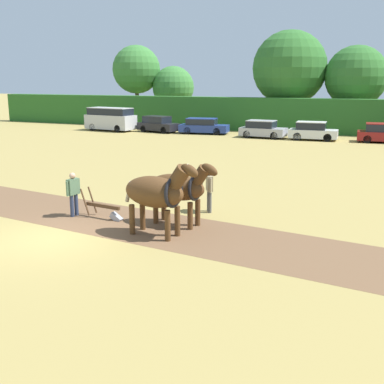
% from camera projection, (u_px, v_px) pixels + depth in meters
% --- Properties ---
extents(ground_plane, '(240.00, 240.00, 0.00)m').
position_uv_depth(ground_plane, '(52.00, 238.00, 15.00)').
color(ground_plane, '#998447').
extents(plowed_furrow_strip, '(33.60, 7.29, 0.01)m').
position_uv_depth(plowed_furrow_strip, '(56.00, 209.00, 18.30)').
color(plowed_furrow_strip, brown).
rests_on(plowed_furrow_strip, ground).
extents(hedgerow, '(65.85, 1.41, 3.16)m').
position_uv_depth(hedgerow, '(287.00, 115.00, 44.64)').
color(hedgerow, '#286023').
rests_on(hedgerow, ground).
extents(tree_far_left, '(5.44, 5.44, 8.66)m').
position_uv_depth(tree_far_left, '(136.00, 70.00, 54.99)').
color(tree_far_left, brown).
rests_on(tree_far_left, ground).
extents(tree_left, '(4.73, 4.73, 6.32)m').
position_uv_depth(tree_left, '(173.00, 87.00, 54.64)').
color(tree_left, '#4C3823').
rests_on(tree_left, ground).
extents(tree_center_left, '(7.22, 7.22, 9.52)m').
position_uv_depth(tree_center_left, '(290.00, 68.00, 46.91)').
color(tree_center_left, brown).
rests_on(tree_center_left, ground).
extents(tree_center, '(5.74, 5.74, 7.95)m').
position_uv_depth(tree_center, '(356.00, 77.00, 44.79)').
color(tree_center, brown).
rests_on(tree_center, ground).
extents(draft_horse_lead_left, '(2.76, 1.26, 2.48)m').
position_uv_depth(draft_horse_lead_left, '(157.00, 192.00, 14.93)').
color(draft_horse_lead_left, '#513319').
rests_on(draft_horse_lead_left, ground).
extents(draft_horse_lead_right, '(2.74, 1.16, 2.29)m').
position_uv_depth(draft_horse_lead_right, '(179.00, 187.00, 16.07)').
color(draft_horse_lead_right, '#513319').
rests_on(draft_horse_lead_right, ground).
extents(plow, '(1.71, 0.52, 1.13)m').
position_uv_depth(plow, '(106.00, 210.00, 17.02)').
color(plow, '#4C331E').
rests_on(plow, ground).
extents(farmer_at_plow, '(0.27, 0.64, 1.60)m').
position_uv_depth(farmer_at_plow, '(73.00, 191.00, 17.20)').
color(farmer_at_plow, '#28334C').
rests_on(farmer_at_plow, ground).
extents(farmer_beside_team, '(0.41, 0.58, 1.61)m').
position_uv_depth(farmer_beside_team, '(209.00, 188.00, 17.75)').
color(farmer_beside_team, '#4C4C4C').
rests_on(farmer_beside_team, ground).
extents(parked_van, '(5.15, 2.49, 2.20)m').
position_uv_depth(parked_van, '(110.00, 119.00, 46.15)').
color(parked_van, '#BCBCC1').
rests_on(parked_van, ground).
extents(parked_car_left, '(4.19, 2.46, 1.48)m').
position_uv_depth(parked_car_left, '(158.00, 124.00, 45.13)').
color(parked_car_left, black).
rests_on(parked_car_left, ground).
extents(parked_car_center_left, '(4.58, 2.31, 1.41)m').
position_uv_depth(parked_car_center_left, '(203.00, 126.00, 43.60)').
color(parked_car_center_left, navy).
rests_on(parked_car_center_left, ground).
extents(parked_car_center, '(3.87, 1.96, 1.46)m').
position_uv_depth(parked_car_center, '(263.00, 129.00, 40.69)').
color(parked_car_center, '#A8A8B2').
rests_on(parked_car_center, ground).
extents(parked_car_center_right, '(3.93, 1.93, 1.49)m').
position_uv_depth(parked_car_center_right, '(313.00, 131.00, 39.11)').
color(parked_car_center_right, silver).
rests_on(parked_car_center_right, ground).
extents(parked_car_right, '(4.21, 2.09, 1.50)m').
position_uv_depth(parked_car_right, '(384.00, 133.00, 37.54)').
color(parked_car_right, maroon).
rests_on(parked_car_right, ground).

